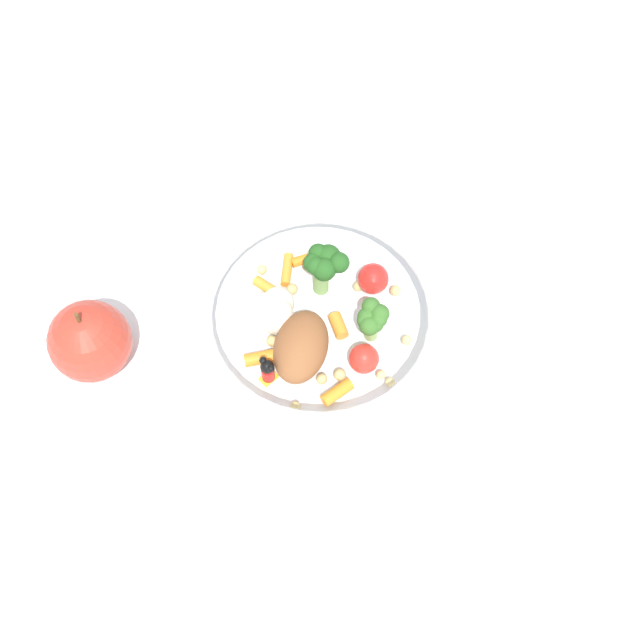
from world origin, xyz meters
name	(u,v)px	position (x,y,z in m)	size (l,w,h in m)	color
ground_plane	(333,324)	(0.00, 0.00, 0.00)	(2.40, 2.40, 0.00)	white
food_container	(316,319)	(-0.01, -0.01, 0.03)	(0.22, 0.22, 0.07)	white
loose_apple	(90,341)	(-0.21, -0.07, 0.04)	(0.08, 0.08, 0.09)	#BC3828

